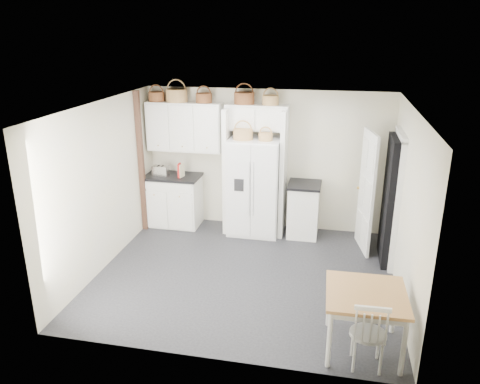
# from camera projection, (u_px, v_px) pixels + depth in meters

# --- Properties ---
(floor) EXTENTS (4.50, 4.50, 0.00)m
(floor) POSITION_uv_depth(u_px,v_px,m) (245.00, 274.00, 7.26)
(floor) COLOR black
(floor) RESTS_ON ground
(ceiling) EXTENTS (4.50, 4.50, 0.00)m
(ceiling) POSITION_uv_depth(u_px,v_px,m) (246.00, 107.00, 6.40)
(ceiling) COLOR white
(ceiling) RESTS_ON wall_back
(wall_back) EXTENTS (4.50, 0.00, 4.50)m
(wall_back) POSITION_uv_depth(u_px,v_px,m) (266.00, 160.00, 8.68)
(wall_back) COLOR silver
(wall_back) RESTS_ON floor
(wall_left) EXTENTS (0.00, 4.00, 4.00)m
(wall_left) POSITION_uv_depth(u_px,v_px,m) (104.00, 186.00, 7.26)
(wall_left) COLOR silver
(wall_left) RESTS_ON floor
(wall_right) EXTENTS (0.00, 4.00, 4.00)m
(wall_right) POSITION_uv_depth(u_px,v_px,m) (407.00, 207.00, 6.40)
(wall_right) COLOR silver
(wall_right) RESTS_ON floor
(refrigerator) EXTENTS (0.92, 0.74, 1.78)m
(refrigerator) POSITION_uv_depth(u_px,v_px,m) (255.00, 186.00, 8.51)
(refrigerator) COLOR white
(refrigerator) RESTS_ON floor
(base_cab_left) EXTENTS (1.02, 0.65, 0.95)m
(base_cab_left) POSITION_uv_depth(u_px,v_px,m) (174.00, 201.00, 9.01)
(base_cab_left) COLOR white
(base_cab_left) RESTS_ON floor
(base_cab_right) EXTENTS (0.54, 0.65, 0.95)m
(base_cab_right) POSITION_uv_depth(u_px,v_px,m) (303.00, 210.00, 8.53)
(base_cab_right) COLOR white
(base_cab_right) RESTS_ON floor
(dining_table) EXTENTS (0.93, 0.93, 0.76)m
(dining_table) POSITION_uv_depth(u_px,v_px,m) (364.00, 321.00, 5.47)
(dining_table) COLOR #A26F44
(dining_table) RESTS_ON floor
(windsor_chair) EXTENTS (0.42, 0.38, 0.84)m
(windsor_chair) POSITION_uv_depth(u_px,v_px,m) (368.00, 334.00, 5.17)
(windsor_chair) COLOR white
(windsor_chair) RESTS_ON floor
(counter_left) EXTENTS (1.07, 0.69, 0.04)m
(counter_left) POSITION_uv_depth(u_px,v_px,m) (172.00, 176.00, 8.84)
(counter_left) COLOR black
(counter_left) RESTS_ON base_cab_left
(counter_right) EXTENTS (0.58, 0.69, 0.04)m
(counter_right) POSITION_uv_depth(u_px,v_px,m) (305.00, 184.00, 8.36)
(counter_right) COLOR black
(counter_right) RESTS_ON base_cab_right
(toaster) EXTENTS (0.30, 0.18, 0.20)m
(toaster) POSITION_uv_depth(u_px,v_px,m) (161.00, 171.00, 8.74)
(toaster) COLOR silver
(toaster) RESTS_ON counter_left
(cookbook_red) EXTENTS (0.06, 0.17, 0.25)m
(cookbook_red) POSITION_uv_depth(u_px,v_px,m) (179.00, 170.00, 8.69)
(cookbook_red) COLOR red
(cookbook_red) RESTS_ON counter_left
(cookbook_cream) EXTENTS (0.07, 0.17, 0.24)m
(cookbook_cream) POSITION_uv_depth(u_px,v_px,m) (182.00, 171.00, 8.68)
(cookbook_cream) COLOR beige
(cookbook_cream) RESTS_ON counter_left
(basket_upper_a) EXTENTS (0.30, 0.30, 0.17)m
(basket_upper_a) POSITION_uv_depth(u_px,v_px,m) (157.00, 97.00, 8.53)
(basket_upper_a) COLOR brown
(basket_upper_a) RESTS_ON upper_cabinet
(basket_upper_b) EXTENTS (0.39, 0.39, 0.23)m
(basket_upper_b) POSITION_uv_depth(u_px,v_px,m) (177.00, 95.00, 8.44)
(basket_upper_b) COLOR #A07641
(basket_upper_b) RESTS_ON upper_cabinet
(basket_upper_c) EXTENTS (0.29, 0.29, 0.17)m
(basket_upper_c) POSITION_uv_depth(u_px,v_px,m) (204.00, 98.00, 8.36)
(basket_upper_c) COLOR brown
(basket_upper_c) RESTS_ON upper_cabinet
(basket_bridge_a) EXTENTS (0.36, 0.36, 0.20)m
(basket_bridge_a) POSITION_uv_depth(u_px,v_px,m) (244.00, 98.00, 8.21)
(basket_bridge_a) COLOR brown
(basket_bridge_a) RESTS_ON bridge_cabinet
(basket_bridge_b) EXTENTS (0.29, 0.29, 0.16)m
(basket_bridge_b) POSITION_uv_depth(u_px,v_px,m) (271.00, 100.00, 8.13)
(basket_bridge_b) COLOR #A07641
(basket_bridge_b) RESTS_ON bridge_cabinet
(basket_fridge_a) EXTENTS (0.34, 0.34, 0.18)m
(basket_fridge_a) POSITION_uv_depth(u_px,v_px,m) (243.00, 134.00, 8.14)
(basket_fridge_a) COLOR #A07641
(basket_fridge_a) RESTS_ON refrigerator
(basket_fridge_b) EXTENTS (0.24, 0.24, 0.13)m
(basket_fridge_b) POSITION_uv_depth(u_px,v_px,m) (266.00, 137.00, 8.07)
(basket_fridge_b) COLOR #A07641
(basket_fridge_b) RESTS_ON refrigerator
(upper_cabinet) EXTENTS (1.40, 0.34, 0.90)m
(upper_cabinet) POSITION_uv_depth(u_px,v_px,m) (185.00, 127.00, 8.61)
(upper_cabinet) COLOR white
(upper_cabinet) RESTS_ON wall_back
(bridge_cabinet) EXTENTS (1.12, 0.34, 0.45)m
(bridge_cabinet) POSITION_uv_depth(u_px,v_px,m) (257.00, 117.00, 8.27)
(bridge_cabinet) COLOR white
(bridge_cabinet) RESTS_ON wall_back
(fridge_panel_left) EXTENTS (0.08, 0.60, 2.30)m
(fridge_panel_left) POSITION_uv_depth(u_px,v_px,m) (228.00, 170.00, 8.57)
(fridge_panel_left) COLOR white
(fridge_panel_left) RESTS_ON floor
(fridge_panel_right) EXTENTS (0.08, 0.60, 2.30)m
(fridge_panel_right) POSITION_uv_depth(u_px,v_px,m) (283.00, 174.00, 8.38)
(fridge_panel_right) COLOR white
(fridge_panel_right) RESTS_ON floor
(trim_post) EXTENTS (0.09, 0.09, 2.60)m
(trim_post) POSITION_uv_depth(u_px,v_px,m) (141.00, 163.00, 8.50)
(trim_post) COLOR #3B2A19
(trim_post) RESTS_ON floor
(doorway_void) EXTENTS (0.18, 0.85, 2.05)m
(doorway_void) POSITION_uv_depth(u_px,v_px,m) (391.00, 201.00, 7.43)
(doorway_void) COLOR black
(doorway_void) RESTS_ON floor
(door_slab) EXTENTS (0.21, 0.79, 2.05)m
(door_slab) POSITION_uv_depth(u_px,v_px,m) (366.00, 192.00, 7.81)
(door_slab) COLOR white
(door_slab) RESTS_ON floor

